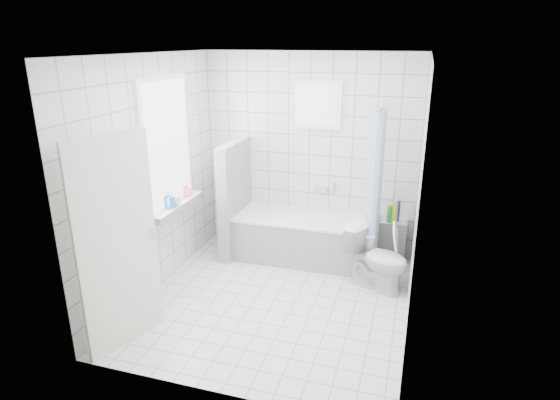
% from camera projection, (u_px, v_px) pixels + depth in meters
% --- Properties ---
extents(ground, '(3.00, 3.00, 0.00)m').
position_uv_depth(ground, '(275.00, 300.00, 5.16)').
color(ground, white).
rests_on(ground, ground).
extents(ceiling, '(3.00, 3.00, 0.00)m').
position_uv_depth(ceiling, '(274.00, 54.00, 4.32)').
color(ceiling, white).
rests_on(ceiling, ground).
extents(wall_back, '(2.80, 0.02, 2.60)m').
position_uv_depth(wall_back, '(309.00, 155.00, 6.10)').
color(wall_back, white).
rests_on(wall_back, ground).
extents(wall_front, '(2.80, 0.02, 2.60)m').
position_uv_depth(wall_front, '(212.00, 248.00, 3.38)').
color(wall_front, white).
rests_on(wall_front, ground).
extents(wall_left, '(0.02, 3.00, 2.60)m').
position_uv_depth(wall_left, '(153.00, 177.00, 5.12)').
color(wall_left, white).
rests_on(wall_left, ground).
extents(wall_right, '(0.02, 3.00, 2.60)m').
position_uv_depth(wall_right, '(418.00, 201.00, 4.36)').
color(wall_right, white).
rests_on(wall_right, ground).
extents(window_left, '(0.01, 0.90, 1.40)m').
position_uv_depth(window_left, '(168.00, 145.00, 5.29)').
color(window_left, white).
rests_on(window_left, wall_left).
extents(window_back, '(0.50, 0.01, 0.50)m').
position_uv_depth(window_back, '(317.00, 105.00, 5.82)').
color(window_back, white).
rests_on(window_back, wall_back).
extents(window_sill, '(0.18, 1.02, 0.08)m').
position_uv_depth(window_sill, '(177.00, 206.00, 5.51)').
color(window_sill, white).
rests_on(window_sill, wall_left).
extents(door, '(0.31, 0.77, 2.00)m').
position_uv_depth(door, '(118.00, 245.00, 4.14)').
color(door, silver).
rests_on(door, ground).
extents(bathtub, '(1.80, 0.77, 0.58)m').
position_uv_depth(bathtub, '(307.00, 238.00, 6.07)').
color(bathtub, white).
rests_on(bathtub, ground).
extents(partition_wall, '(0.15, 0.85, 1.50)m').
position_uv_depth(partition_wall, '(235.00, 198.00, 6.13)').
color(partition_wall, white).
rests_on(partition_wall, ground).
extents(tiled_ledge, '(0.40, 0.24, 0.55)m').
position_uv_depth(tiled_ledge, '(390.00, 240.00, 6.02)').
color(tiled_ledge, white).
rests_on(tiled_ledge, ground).
extents(toilet, '(0.81, 0.64, 0.72)m').
position_uv_depth(toilet, '(377.00, 258.00, 5.33)').
color(toilet, white).
rests_on(toilet, ground).
extents(curtain_rod, '(0.02, 0.80, 0.02)m').
position_uv_depth(curtain_rod, '(381.00, 108.00, 5.26)').
color(curtain_rod, silver).
rests_on(curtain_rod, wall_back).
extents(shower_curtain, '(0.14, 0.48, 1.78)m').
position_uv_depth(shower_curtain, '(375.00, 187.00, 5.43)').
color(shower_curtain, '#4384C6').
rests_on(shower_curtain, curtain_rod).
extents(tub_faucet, '(0.18, 0.06, 0.06)m').
position_uv_depth(tub_faucet, '(321.00, 190.00, 6.16)').
color(tub_faucet, silver).
rests_on(tub_faucet, wall_back).
extents(sill_bottles, '(0.20, 0.56, 0.20)m').
position_uv_depth(sill_bottles, '(176.00, 196.00, 5.46)').
color(sill_bottles, pink).
rests_on(sill_bottles, window_sill).
extents(ledge_bottles, '(0.16, 0.14, 0.27)m').
position_uv_depth(ledge_bottles, '(394.00, 213.00, 5.84)').
color(ledge_bottles, yellow).
rests_on(ledge_bottles, tiled_ledge).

